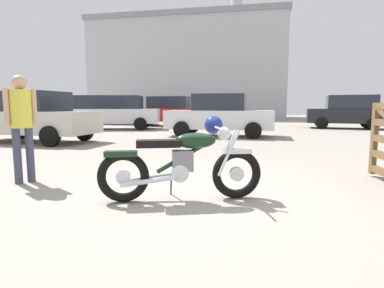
{
  "coord_description": "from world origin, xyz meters",
  "views": [
    {
      "loc": [
        0.52,
        -4.12,
        1.19
      ],
      "look_at": [
        -0.22,
        0.88,
        0.57
      ],
      "focal_mm": 28.98,
      "sensor_mm": 36.0,
      "label": 1
    }
  ],
  "objects_px": {
    "blue_hatchback_right": "(120,112)",
    "white_estate_far": "(220,115)",
    "vintage_motorcycle": "(185,162)",
    "bystander": "(21,117)",
    "pale_sedan_back": "(347,111)",
    "silver_sedan_mid": "(112,111)",
    "red_hatchback_near": "(166,111)",
    "dark_sedan_left": "(33,117)"
  },
  "relations": [
    {
      "from": "white_estate_far",
      "to": "silver_sedan_mid",
      "type": "bearing_deg",
      "value": -23.11
    },
    {
      "from": "red_hatchback_near",
      "to": "blue_hatchback_right",
      "type": "bearing_deg",
      "value": -19.48
    },
    {
      "from": "dark_sedan_left",
      "to": "silver_sedan_mid",
      "type": "bearing_deg",
      "value": -84.97
    },
    {
      "from": "bystander",
      "to": "white_estate_far",
      "type": "xyz_separation_m",
      "value": [
        2.56,
        8.13,
        -0.18
      ]
    },
    {
      "from": "bystander",
      "to": "white_estate_far",
      "type": "bearing_deg",
      "value": -67.56
    },
    {
      "from": "pale_sedan_back",
      "to": "blue_hatchback_right",
      "type": "height_order",
      "value": "pale_sedan_back"
    },
    {
      "from": "bystander",
      "to": "red_hatchback_near",
      "type": "height_order",
      "value": "red_hatchback_near"
    },
    {
      "from": "vintage_motorcycle",
      "to": "white_estate_far",
      "type": "height_order",
      "value": "white_estate_far"
    },
    {
      "from": "bystander",
      "to": "blue_hatchback_right",
      "type": "xyz_separation_m",
      "value": [
        -4.55,
        15.66,
        -0.18
      ]
    },
    {
      "from": "bystander",
      "to": "silver_sedan_mid",
      "type": "xyz_separation_m",
      "value": [
        -3.27,
        11.16,
        -0.08
      ]
    },
    {
      "from": "blue_hatchback_right",
      "to": "bystander",
      "type": "bearing_deg",
      "value": -79.48
    },
    {
      "from": "vintage_motorcycle",
      "to": "silver_sedan_mid",
      "type": "distance_m",
      "value": 13.08
    },
    {
      "from": "pale_sedan_back",
      "to": "bystander",
      "type": "bearing_deg",
      "value": 65.77
    },
    {
      "from": "vintage_motorcycle",
      "to": "bystander",
      "type": "height_order",
      "value": "bystander"
    },
    {
      "from": "silver_sedan_mid",
      "to": "dark_sedan_left",
      "type": "distance_m",
      "value": 6.09
    },
    {
      "from": "bystander",
      "to": "pale_sedan_back",
      "type": "relative_size",
      "value": 0.4
    },
    {
      "from": "red_hatchback_near",
      "to": "dark_sedan_left",
      "type": "distance_m",
      "value": 9.49
    },
    {
      "from": "vintage_motorcycle",
      "to": "pale_sedan_back",
      "type": "bearing_deg",
      "value": 50.09
    },
    {
      "from": "dark_sedan_left",
      "to": "blue_hatchback_right",
      "type": "bearing_deg",
      "value": -77.4
    },
    {
      "from": "silver_sedan_mid",
      "to": "dark_sedan_left",
      "type": "bearing_deg",
      "value": -101.67
    },
    {
      "from": "silver_sedan_mid",
      "to": "blue_hatchback_right",
      "type": "relative_size",
      "value": 1.13
    },
    {
      "from": "white_estate_far",
      "to": "red_hatchback_near",
      "type": "relative_size",
      "value": 1.09
    },
    {
      "from": "dark_sedan_left",
      "to": "pale_sedan_back",
      "type": "distance_m",
      "value": 15.11
    },
    {
      "from": "pale_sedan_back",
      "to": "blue_hatchback_right",
      "type": "relative_size",
      "value": 0.95
    },
    {
      "from": "blue_hatchback_right",
      "to": "white_estate_far",
      "type": "bearing_deg",
      "value": -52.33
    },
    {
      "from": "silver_sedan_mid",
      "to": "red_hatchback_near",
      "type": "relative_size",
      "value": 1.24
    },
    {
      "from": "vintage_motorcycle",
      "to": "red_hatchback_near",
      "type": "distance_m",
      "value": 15.21
    },
    {
      "from": "vintage_motorcycle",
      "to": "dark_sedan_left",
      "type": "distance_m",
      "value": 8.25
    },
    {
      "from": "white_estate_far",
      "to": "red_hatchback_near",
      "type": "distance_m",
      "value": 7.11
    },
    {
      "from": "pale_sedan_back",
      "to": "dark_sedan_left",
      "type": "bearing_deg",
      "value": 43.65
    },
    {
      "from": "red_hatchback_near",
      "to": "pale_sedan_back",
      "type": "xyz_separation_m",
      "value": [
        10.15,
        -0.76,
        0.0
      ]
    },
    {
      "from": "bystander",
      "to": "white_estate_far",
      "type": "height_order",
      "value": "white_estate_far"
    },
    {
      "from": "red_hatchback_near",
      "to": "vintage_motorcycle",
      "type": "bearing_deg",
      "value": 106.41
    },
    {
      "from": "red_hatchback_near",
      "to": "pale_sedan_back",
      "type": "distance_m",
      "value": 10.18
    },
    {
      "from": "white_estate_far",
      "to": "bystander",
      "type": "bearing_deg",
      "value": 76.91
    },
    {
      "from": "dark_sedan_left",
      "to": "blue_hatchback_right",
      "type": "xyz_separation_m",
      "value": [
        -1.1,
        10.59,
        0.0
      ]
    },
    {
      "from": "bystander",
      "to": "blue_hatchback_right",
      "type": "relative_size",
      "value": 0.38
    },
    {
      "from": "white_estate_far",
      "to": "silver_sedan_mid",
      "type": "xyz_separation_m",
      "value": [
        -5.83,
        3.03,
        0.1
      ]
    },
    {
      "from": "vintage_motorcycle",
      "to": "dark_sedan_left",
      "type": "height_order",
      "value": "dark_sedan_left"
    },
    {
      "from": "bystander",
      "to": "red_hatchback_near",
      "type": "xyz_separation_m",
      "value": [
        -1.05,
        14.26,
        -0.1
      ]
    },
    {
      "from": "bystander",
      "to": "pale_sedan_back",
      "type": "distance_m",
      "value": 16.28
    },
    {
      "from": "vintage_motorcycle",
      "to": "pale_sedan_back",
      "type": "relative_size",
      "value": 0.49
    }
  ]
}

